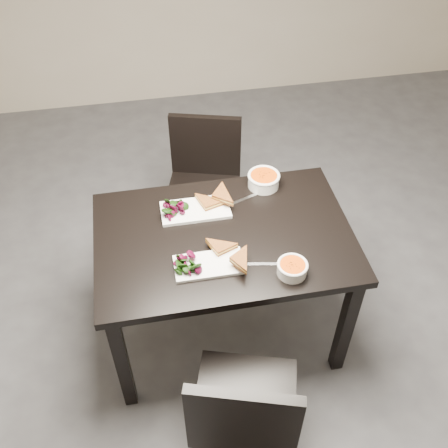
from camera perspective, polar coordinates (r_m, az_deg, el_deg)
name	(u,v)px	position (r m, az deg, el deg)	size (l,w,h in m)	color
ground	(283,316)	(3.08, 6.46, -9.89)	(5.00, 5.00, 0.00)	#47474C
table	(224,249)	(2.51, 0.00, -2.75)	(1.20, 0.80, 0.75)	black
chair_near	(244,413)	(2.23, 2.20, -19.88)	(0.52, 0.52, 0.85)	black
chair_far	(204,179)	(3.15, -2.18, 4.92)	(0.52, 0.52, 0.85)	black
plate_near	(209,265)	(2.30, -1.64, -4.45)	(0.31, 0.15, 0.02)	white
sandwich_near	(223,255)	(2.29, -0.12, -3.42)	(0.15, 0.11, 0.05)	#A35E22
salad_near	(186,263)	(2.27, -4.15, -4.32)	(0.10, 0.09, 0.04)	black
soup_bowl_near	(292,268)	(2.27, 7.45, -4.76)	(0.13, 0.13, 0.06)	white
cutlery_near	(268,264)	(2.32, 4.82, -4.37)	(0.18, 0.02, 0.00)	silver
plate_far	(195,210)	(2.55, -3.13, 1.54)	(0.33, 0.17, 0.02)	white
sandwich_far	(209,205)	(2.52, -1.65, 2.09)	(0.17, 0.13, 0.05)	#A35E22
salad_far	(175,208)	(2.52, -5.41, 1.77)	(0.10, 0.09, 0.05)	black
soup_bowl_far	(264,179)	(2.67, 4.34, 4.88)	(0.17, 0.17, 0.07)	white
cutlery_far	(244,199)	(2.61, 2.20, 2.73)	(0.18, 0.02, 0.00)	silver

